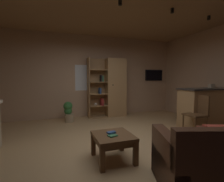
{
  "coord_description": "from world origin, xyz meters",
  "views": [
    {
      "loc": [
        -1.19,
        -2.94,
        1.31
      ],
      "look_at": [
        0.0,
        0.4,
        1.05
      ],
      "focal_mm": 26.48,
      "sensor_mm": 36.0,
      "label": 1
    }
  ],
  "objects_px": {
    "table_book_1": "(111,132)",
    "dining_chair": "(198,112)",
    "coffee_table": "(113,140)",
    "table_book_0": "(113,136)",
    "bookshelf_cabinet": "(113,88)",
    "kitchen_bar_counter": "(206,107)",
    "wall_mounted_tv": "(154,75)",
    "potted_floor_plant": "(69,112)",
    "tissue_box": "(211,86)"
  },
  "relations": [
    {
      "from": "coffee_table",
      "to": "potted_floor_plant",
      "type": "height_order",
      "value": "potted_floor_plant"
    },
    {
      "from": "bookshelf_cabinet",
      "to": "table_book_1",
      "type": "height_order",
      "value": "bookshelf_cabinet"
    },
    {
      "from": "tissue_box",
      "to": "table_book_1",
      "type": "xyz_separation_m",
      "value": [
        -3.31,
        -0.98,
        -0.66
      ]
    },
    {
      "from": "tissue_box",
      "to": "dining_chair",
      "type": "xyz_separation_m",
      "value": [
        -0.95,
        -0.46,
        -0.59
      ]
    },
    {
      "from": "tissue_box",
      "to": "potted_floor_plant",
      "type": "relative_size",
      "value": 0.2
    },
    {
      "from": "coffee_table",
      "to": "table_book_0",
      "type": "distance_m",
      "value": 0.13
    },
    {
      "from": "wall_mounted_tv",
      "to": "table_book_1",
      "type": "bearing_deg",
      "value": -132.34
    },
    {
      "from": "potted_floor_plant",
      "to": "wall_mounted_tv",
      "type": "xyz_separation_m",
      "value": [
        3.36,
        0.51,
        1.14
      ]
    },
    {
      "from": "tissue_box",
      "to": "wall_mounted_tv",
      "type": "xyz_separation_m",
      "value": [
        -0.4,
        2.22,
        0.34
      ]
    },
    {
      "from": "table_book_1",
      "to": "dining_chair",
      "type": "relative_size",
      "value": 0.15
    },
    {
      "from": "bookshelf_cabinet",
      "to": "wall_mounted_tv",
      "type": "relative_size",
      "value": 2.66
    },
    {
      "from": "coffee_table",
      "to": "bookshelf_cabinet",
      "type": "bearing_deg",
      "value": 70.01
    },
    {
      "from": "table_book_0",
      "to": "table_book_1",
      "type": "relative_size",
      "value": 1.02
    },
    {
      "from": "table_book_0",
      "to": "table_book_1",
      "type": "distance_m",
      "value": 0.08
    },
    {
      "from": "tissue_box",
      "to": "table_book_1",
      "type": "height_order",
      "value": "tissue_box"
    },
    {
      "from": "wall_mounted_tv",
      "to": "kitchen_bar_counter",
      "type": "bearing_deg",
      "value": -86.04
    },
    {
      "from": "kitchen_bar_counter",
      "to": "coffee_table",
      "type": "height_order",
      "value": "kitchen_bar_counter"
    },
    {
      "from": "bookshelf_cabinet",
      "to": "kitchen_bar_counter",
      "type": "xyz_separation_m",
      "value": [
        1.95,
        -2.07,
        -0.46
      ]
    },
    {
      "from": "bookshelf_cabinet",
      "to": "table_book_0",
      "type": "distance_m",
      "value": 3.31
    },
    {
      "from": "table_book_1",
      "to": "potted_floor_plant",
      "type": "relative_size",
      "value": 0.22
    },
    {
      "from": "kitchen_bar_counter",
      "to": "table_book_0",
      "type": "relative_size",
      "value": 11.07
    },
    {
      "from": "coffee_table",
      "to": "potted_floor_plant",
      "type": "relative_size",
      "value": 1.03
    },
    {
      "from": "table_book_0",
      "to": "dining_chair",
      "type": "relative_size",
      "value": 0.15
    },
    {
      "from": "coffee_table",
      "to": "table_book_0",
      "type": "xyz_separation_m",
      "value": [
        -0.04,
        -0.07,
        0.1
      ]
    },
    {
      "from": "kitchen_bar_counter",
      "to": "table_book_0",
      "type": "distance_m",
      "value": 3.24
    },
    {
      "from": "bookshelf_cabinet",
      "to": "coffee_table",
      "type": "bearing_deg",
      "value": -109.99
    },
    {
      "from": "table_book_0",
      "to": "dining_chair",
      "type": "bearing_deg",
      "value": 14.18
    },
    {
      "from": "bookshelf_cabinet",
      "to": "tissue_box",
      "type": "distance_m",
      "value": 2.98
    },
    {
      "from": "bookshelf_cabinet",
      "to": "dining_chair",
      "type": "xyz_separation_m",
      "value": [
        1.24,
        -2.47,
        -0.46
      ]
    },
    {
      "from": "wall_mounted_tv",
      "to": "coffee_table",
      "type": "bearing_deg",
      "value": -132.01
    },
    {
      "from": "table_book_0",
      "to": "coffee_table",
      "type": "bearing_deg",
      "value": 63.61
    },
    {
      "from": "coffee_table",
      "to": "potted_floor_plant",
      "type": "xyz_separation_m",
      "value": [
        -0.47,
        2.69,
        -0.02
      ]
    },
    {
      "from": "coffee_table",
      "to": "table_book_1",
      "type": "relative_size",
      "value": 4.69
    },
    {
      "from": "table_book_1",
      "to": "wall_mounted_tv",
      "type": "distance_m",
      "value": 4.44
    },
    {
      "from": "table_book_0",
      "to": "bookshelf_cabinet",
      "type": "bearing_deg",
      "value": 69.85
    },
    {
      "from": "coffee_table",
      "to": "table_book_0",
      "type": "bearing_deg",
      "value": -116.39
    },
    {
      "from": "tissue_box",
      "to": "potted_floor_plant",
      "type": "xyz_separation_m",
      "value": [
        -3.75,
        1.71,
        -0.8
      ]
    },
    {
      "from": "table_book_1",
      "to": "wall_mounted_tv",
      "type": "bearing_deg",
      "value": 47.66
    },
    {
      "from": "table_book_1",
      "to": "dining_chair",
      "type": "xyz_separation_m",
      "value": [
        2.36,
        0.52,
        0.08
      ]
    },
    {
      "from": "table_book_1",
      "to": "dining_chair",
      "type": "distance_m",
      "value": 2.42
    },
    {
      "from": "table_book_0",
      "to": "kitchen_bar_counter",
      "type": "bearing_deg",
      "value": 17.84
    },
    {
      "from": "table_book_0",
      "to": "table_book_1",
      "type": "bearing_deg",
      "value": 83.6
    },
    {
      "from": "table_book_0",
      "to": "wall_mounted_tv",
      "type": "xyz_separation_m",
      "value": [
        2.92,
        3.28,
        1.02
      ]
    },
    {
      "from": "table_book_0",
      "to": "dining_chair",
      "type": "distance_m",
      "value": 2.44
    },
    {
      "from": "dining_chair",
      "to": "potted_floor_plant",
      "type": "bearing_deg",
      "value": 142.28
    },
    {
      "from": "coffee_table",
      "to": "tissue_box",
      "type": "bearing_deg",
      "value": 16.66
    },
    {
      "from": "kitchen_bar_counter",
      "to": "table_book_1",
      "type": "height_order",
      "value": "kitchen_bar_counter"
    },
    {
      "from": "kitchen_bar_counter",
      "to": "potted_floor_plant",
      "type": "height_order",
      "value": "kitchen_bar_counter"
    },
    {
      "from": "tissue_box",
      "to": "dining_chair",
      "type": "distance_m",
      "value": 1.21
    },
    {
      "from": "tissue_box",
      "to": "wall_mounted_tv",
      "type": "bearing_deg",
      "value": 100.17
    }
  ]
}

